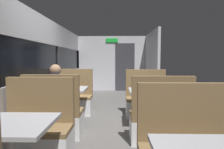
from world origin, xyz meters
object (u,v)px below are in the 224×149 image
Objects in this scene: bench_near_window_facing_entry at (37,135)px; bench_mid_window_facing_end at (55,118)px; dining_table_rear_aisle at (152,95)px; seated_passenger at (56,105)px; bench_rear_aisle_facing_entry at (146,102)px; dining_table_mid_window at (65,93)px; bench_rear_aisle_facing_end at (160,122)px; dining_table_near_window at (6,132)px; bench_mid_window_facing_entry at (73,100)px.

bench_mid_window_facing_end is at bearing 90.00° from bench_near_window_facing_entry.
seated_passenger is at bearing -166.58° from dining_table_rear_aisle.
bench_rear_aisle_facing_entry is at bearing 33.81° from bench_mid_window_facing_end.
dining_table_mid_window is at bearing 173.62° from dining_table_rear_aisle.
bench_rear_aisle_facing_end is (1.79, -0.20, 0.00)m from bench_mid_window_facing_end.
dining_table_rear_aisle is 0.82× the size of bench_rear_aisle_facing_end.
bench_near_window_facing_entry is 1.87m from bench_rear_aisle_facing_end.
dining_table_near_window is 1.52m from seated_passenger.
bench_mid_window_facing_end is (0.00, 1.45, -0.31)m from dining_table_near_window.
dining_table_mid_window is 1.80m from dining_table_rear_aisle.
seated_passenger is at bearing -90.00° from dining_table_mid_window.
bench_mid_window_facing_entry is 1.80m from bench_rear_aisle_facing_entry.
bench_near_window_facing_entry reaches higher than dining_table_rear_aisle.
bench_rear_aisle_facing_entry is at bearing 55.91° from dining_table_near_window.
bench_near_window_facing_entry is 1.48m from dining_table_mid_window.
dining_table_rear_aisle is at bearing 13.42° from seated_passenger.
bench_mid_window_facing_end is 1.22× the size of dining_table_rear_aisle.
dining_table_near_window is at bearing -124.09° from bench_rear_aisle_facing_entry.
bench_rear_aisle_facing_entry is (1.79, -0.20, 0.00)m from bench_mid_window_facing_entry.
bench_near_window_facing_entry is at bearing -90.00° from bench_mid_window_facing_entry.
bench_near_window_facing_entry is 1.22× the size of dining_table_mid_window.
bench_mid_window_facing_end reaches higher than dining_table_rear_aisle.
seated_passenger is (-1.79, -1.13, 0.21)m from bench_rear_aisle_facing_entry.
bench_rear_aisle_facing_end is 1.00× the size of bench_rear_aisle_facing_entry.
bench_mid_window_facing_end is at bearing -90.00° from seated_passenger.
bench_mid_window_facing_entry reaches higher than dining_table_mid_window.
dining_table_near_window is 0.82× the size of bench_rear_aisle_facing_end.
dining_table_near_window is 3.21m from bench_rear_aisle_facing_entry.
dining_table_rear_aisle is at bearing 15.59° from bench_mid_window_facing_end.
dining_table_mid_window is at bearing -164.41° from bench_rear_aisle_facing_entry.
bench_rear_aisle_facing_end reaches higher than dining_table_rear_aisle.
bench_mid_window_facing_entry reaches higher than dining_table_near_window.
bench_mid_window_facing_entry is at bearing 90.00° from bench_near_window_facing_entry.
bench_mid_window_facing_end is 1.00× the size of bench_rear_aisle_facing_end.
dining_table_near_window is 1.00× the size of dining_table_rear_aisle.
seated_passenger reaches higher than bench_near_window_facing_entry.
dining_table_mid_window is 0.71× the size of seated_passenger.
dining_table_near_window and dining_table_rear_aisle have the same top height.
dining_table_near_window is 0.82× the size of bench_mid_window_facing_entry.
bench_mid_window_facing_end is at bearing 173.62° from bench_rear_aisle_facing_end.
dining_table_mid_window is 0.82× the size of bench_rear_aisle_facing_end.
dining_table_mid_window is 1.00× the size of dining_table_rear_aisle.
dining_table_rear_aisle is 0.71× the size of seated_passenger.
bench_mid_window_facing_end is at bearing -90.00° from dining_table_mid_window.
seated_passenger is (0.00, 0.07, 0.21)m from bench_mid_window_facing_end.
dining_table_near_window is 2.20m from bench_rear_aisle_facing_end.
dining_table_near_window is at bearing -90.00° from dining_table_mid_window.
dining_table_rear_aisle is (1.79, -0.90, 0.31)m from bench_mid_window_facing_entry.
dining_table_mid_window is (0.00, 2.15, 0.00)m from dining_table_near_window.
seated_passenger reaches higher than bench_mid_window_facing_end.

